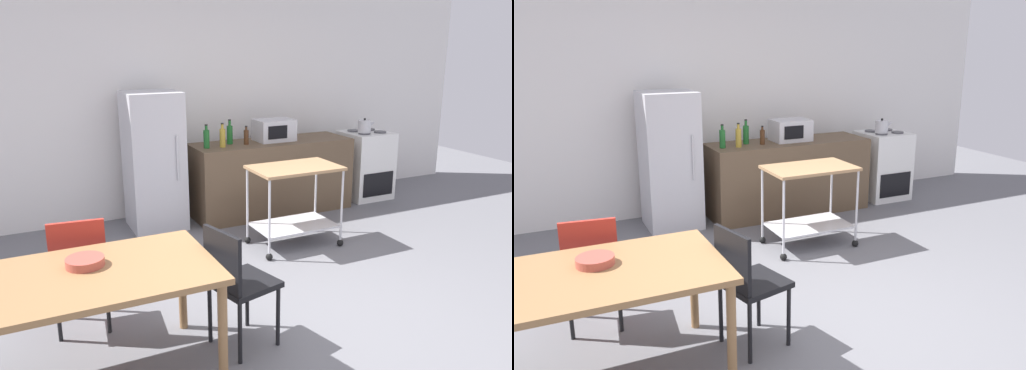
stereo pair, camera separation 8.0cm
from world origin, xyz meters
TOP-DOWN VIEW (x-y plane):
  - ground_plane at (0.00, 0.00)m, footprint 12.00×12.00m
  - back_wall at (0.00, 3.20)m, footprint 8.40×0.12m
  - kitchen_counter at (0.90, 2.60)m, footprint 2.00×0.64m
  - dining_table at (-1.67, 0.04)m, footprint 1.50×0.90m
  - chair_black at (-0.73, 0.02)m, footprint 0.49×0.49m
  - chair_red at (-1.65, 0.73)m, footprint 0.44×0.44m
  - stove_oven at (2.35, 2.62)m, footprint 0.60×0.61m
  - refrigerator at (-0.55, 2.70)m, footprint 0.60×0.63m
  - kitchen_cart at (0.59, 1.50)m, footprint 0.91×0.57m
  - bottle_wine at (0.03, 2.55)m, footprint 0.07×0.07m
  - bottle_sesame_oil at (0.22, 2.52)m, footprint 0.07×0.07m
  - bottle_vinegar at (0.37, 2.66)m, footprint 0.07×0.07m
  - bottle_olive_oil at (0.53, 2.55)m, footprint 0.06×0.06m
  - microwave at (0.94, 2.62)m, footprint 0.46×0.35m
  - fruit_bowl at (-1.68, 0.15)m, footprint 0.23×0.23m
  - kettle at (2.23, 2.52)m, footprint 0.24×0.17m

SIDE VIEW (x-z plane):
  - ground_plane at x=0.00m, z-range 0.00..0.00m
  - kitchen_counter at x=0.90m, z-range 0.00..0.90m
  - stove_oven at x=2.35m, z-range -0.01..0.91m
  - chair_black at x=-0.73m, z-range 0.07..0.96m
  - chair_red at x=-1.65m, z-range 0.07..0.96m
  - kitchen_cart at x=0.59m, z-range 0.15..1.00m
  - dining_table at x=-1.67m, z-range 0.30..1.05m
  - refrigerator at x=-0.55m, z-range 0.00..1.55m
  - fruit_bowl at x=-1.68m, z-range 0.75..0.80m
  - bottle_olive_oil at x=0.53m, z-range 0.88..1.10m
  - kettle at x=2.23m, z-range 0.91..1.10m
  - bottle_wine at x=0.03m, z-range 0.88..1.15m
  - bottle_sesame_oil at x=0.22m, z-range 0.88..1.15m
  - bottle_vinegar at x=0.37m, z-range 0.87..1.16m
  - microwave at x=0.94m, z-range 0.90..1.16m
  - back_wall at x=0.00m, z-range 0.00..2.90m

